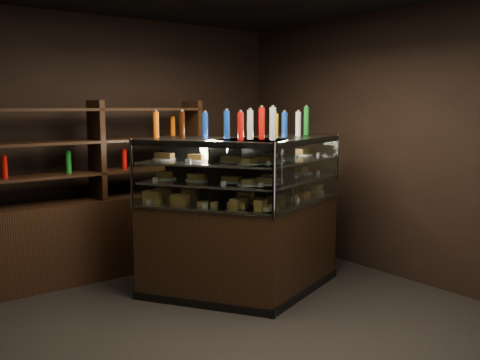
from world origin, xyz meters
The scene contains 7 objects.
ground centered at (0.00, 0.00, 0.00)m, with size 5.00×5.00×0.00m, color black.
room_shell centered at (0.00, 0.00, 1.94)m, with size 5.02×5.02×3.01m.
display_case centered at (0.78, 0.59, 0.54)m, with size 2.20×1.66×1.63m.
food_display centered at (0.78, 0.59, 1.23)m, with size 1.78×1.22×0.49m.
bottles_top centered at (0.78, 0.60, 1.76)m, with size 1.61×1.08×0.30m.
potted_conifer centered at (1.49, 0.69, 0.50)m, with size 0.41×0.41×0.88m.
back_shelving centered at (-0.20, 2.05, 0.60)m, with size 2.59×0.44×2.00m.
Camera 1 is at (-2.52, -3.65, 1.94)m, focal length 40.00 mm.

